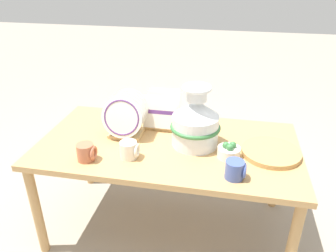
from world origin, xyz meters
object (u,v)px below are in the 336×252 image
dish_rack_square_plates (162,115)px  ceramic_vase (196,121)px  mug_cream_glaze (129,150)px  mug_cobalt_glaze (236,170)px  dish_rack_round_plates (125,118)px  mug_terracotta_glaze (86,152)px  wicker_charger_stack (271,152)px  fruit_bowl (229,151)px

dish_rack_square_plates → ceramic_vase: bearing=-39.8°
mug_cream_glaze → mug_cobalt_glaze: bearing=-7.9°
dish_rack_round_plates → mug_terracotta_glaze: dish_rack_round_plates is taller
ceramic_vase → mug_cobalt_glaze: bearing=-51.0°
mug_terracotta_glaze → mug_cream_glaze: same height
wicker_charger_stack → fruit_bowl: 0.24m
dish_rack_square_plates → fruit_bowl: (0.44, -0.30, -0.04)m
mug_terracotta_glaze → mug_cobalt_glaze: bearing=-0.8°
mug_cobalt_glaze → mug_terracotta_glaze: size_ratio=1.00×
dish_rack_round_plates → mug_terracotta_glaze: (-0.12, -0.31, -0.07)m
mug_cream_glaze → dish_rack_square_plates: bearing=77.2°
dish_rack_round_plates → ceramic_vase: bearing=-3.1°
dish_rack_square_plates → mug_terracotta_glaze: size_ratio=2.23×
dish_rack_square_plates → mug_cream_glaze: dish_rack_square_plates is taller
wicker_charger_stack → ceramic_vase: bearing=175.9°
mug_terracotta_glaze → mug_cream_glaze: 0.23m
mug_cream_glaze → fruit_bowl: 0.54m
mug_terracotta_glaze → wicker_charger_stack: bearing=14.4°
mug_cream_glaze → wicker_charger_stack: bearing=13.6°
mug_terracotta_glaze → fruit_bowl: (0.75, 0.18, -0.01)m
ceramic_vase → mug_cobalt_glaze: (0.24, -0.29, -0.10)m
wicker_charger_stack → mug_cream_glaze: 0.78m
wicker_charger_stack → fruit_bowl: bearing=-162.1°
ceramic_vase → wicker_charger_stack: ceramic_vase is taller
dish_rack_round_plates → mug_cream_glaze: (0.10, -0.24, -0.07)m
wicker_charger_stack → mug_cobalt_glaze: 0.33m
ceramic_vase → dish_rack_round_plates: ceramic_vase is taller
dish_rack_square_plates → wicker_charger_stack: bearing=-18.9°
ceramic_vase → mug_terracotta_glaze: bearing=-152.8°
dish_rack_round_plates → dish_rack_square_plates: (0.19, 0.17, -0.04)m
dish_rack_round_plates → fruit_bowl: (0.63, -0.13, -0.08)m
wicker_charger_stack → mug_terracotta_glaze: 1.01m
mug_cobalt_glaze → fruit_bowl: (-0.04, 0.19, -0.01)m
wicker_charger_stack → fruit_bowl: (-0.23, -0.07, 0.02)m
wicker_charger_stack → mug_cream_glaze: size_ratio=3.16×
fruit_bowl → dish_rack_square_plates: bearing=145.3°
mug_terracotta_glaze → dish_rack_square_plates: bearing=56.8°
mug_cobalt_glaze → dish_rack_square_plates: bearing=134.0°
dish_rack_square_plates → mug_cobalt_glaze: dish_rack_square_plates is taller
fruit_bowl → mug_cobalt_glaze: bearing=-78.8°
wicker_charger_stack → mug_cobalt_glaze: size_ratio=3.16×
dish_rack_round_plates → dish_rack_square_plates: size_ratio=1.19×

